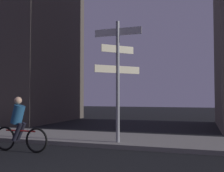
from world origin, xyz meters
The scene contains 3 objects.
sidewalk_kerb centered at (0.00, 6.35, 0.07)m, with size 40.00×2.76×0.14m, color gray.
signpost centered at (0.04, 5.44, 2.48)m, with size 1.60×1.19×3.96m.
cyclist centered at (-2.49, 3.76, 0.75)m, with size 1.82×0.32×1.61m.
Camera 1 is at (2.59, -2.92, 1.61)m, focal length 42.95 mm.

